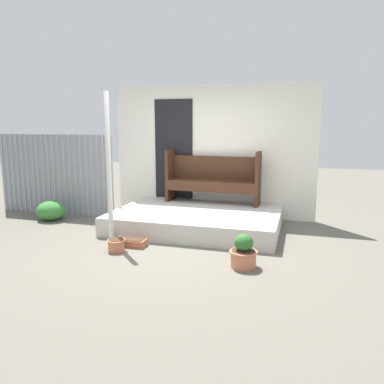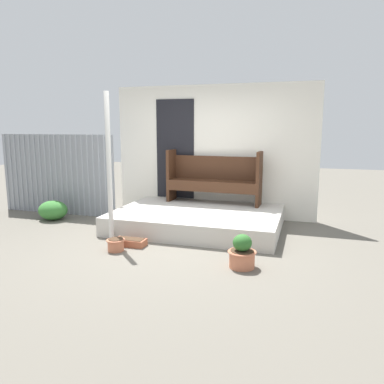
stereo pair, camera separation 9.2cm
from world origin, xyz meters
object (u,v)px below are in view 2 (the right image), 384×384
Objects in this scene: flower_pot_middle at (242,253)px; planter_box_rect at (130,242)px; bench at (214,176)px; shrub_by_fence at (53,210)px; flower_pot_left at (116,244)px; support_post at (109,168)px.

planter_box_rect is at bearing 167.85° from flower_pot_middle.
bench is 3.20m from shrub_by_fence.
planter_box_rect is (0.09, 0.28, -0.05)m from flower_pot_left.
flower_pot_middle is at bearing -13.82° from support_post.
bench is 6.72× the size of flower_pot_left.
bench is 2.32m from planter_box_rect.
support_post is 4.87× the size of planter_box_rect.
flower_pot_middle is at bearing -65.76° from bench.
bench is at bearing 57.50° from support_post.
bench is 3.25× the size of shrub_by_fence.
flower_pot_left is 2.46m from shrub_by_fence.
support_post is at bearing 125.71° from flower_pot_left.
support_post is 2.25m from bench.
shrub_by_fence is at bearing 160.42° from flower_pot_middle.
support_post is 8.49× the size of flower_pot_left.
bench reaches higher than flower_pot_middle.
bench is (1.20, 1.88, -0.32)m from support_post.
flower_pot_middle reaches higher than flower_pot_left.
shrub_by_fence is (-2.08, 1.31, 0.08)m from flower_pot_left.
support_post is 2.45m from flower_pot_middle.
planter_box_rect is (-0.79, -2.03, -0.79)m from bench.
flower_pot_left is (-0.88, -2.32, -0.74)m from bench.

